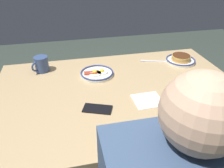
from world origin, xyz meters
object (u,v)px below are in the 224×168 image
object	(u,v)px
fork_near	(154,61)
plate_near_main	(181,59)
coffee_mug	(41,64)
paper_napkin	(148,100)
plate_center_pancakes	(97,73)
cell_phone	(97,109)

from	to	relation	value
fork_near	plate_near_main	bearing A→B (deg)	165.86
plate_near_main	coffee_mug	distance (m)	0.96
coffee_mug	paper_napkin	size ratio (longest dim) A/B	0.72
coffee_mug	fork_near	xyz separation A→B (m)	(-0.78, 0.02, -0.05)
fork_near	paper_napkin	bearing A→B (deg)	64.85
paper_napkin	fork_near	xyz separation A→B (m)	(-0.21, -0.45, 0.00)
plate_center_pancakes	paper_napkin	bearing A→B (deg)	122.77
fork_near	plate_center_pancakes	bearing A→B (deg)	14.55
plate_center_pancakes	cell_phone	bearing A→B (deg)	81.15
fork_near	coffee_mug	bearing A→B (deg)	-1.51
cell_phone	fork_near	bearing A→B (deg)	-114.62
coffee_mug	cell_phone	bearing A→B (deg)	120.54
coffee_mug	paper_napkin	distance (m)	0.74
cell_phone	paper_napkin	xyz separation A→B (m)	(-0.27, -0.02, -0.00)
coffee_mug	paper_napkin	xyz separation A→B (m)	(-0.56, 0.47, -0.05)
coffee_mug	fork_near	world-z (taller)	coffee_mug
coffee_mug	cell_phone	world-z (taller)	coffee_mug
plate_near_main	cell_phone	world-z (taller)	plate_near_main
plate_center_pancakes	fork_near	xyz separation A→B (m)	(-0.43, -0.11, -0.01)
coffee_mug	paper_napkin	bearing A→B (deg)	140.09
plate_center_pancakes	paper_napkin	distance (m)	0.40
cell_phone	fork_near	xyz separation A→B (m)	(-0.49, -0.47, -0.00)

